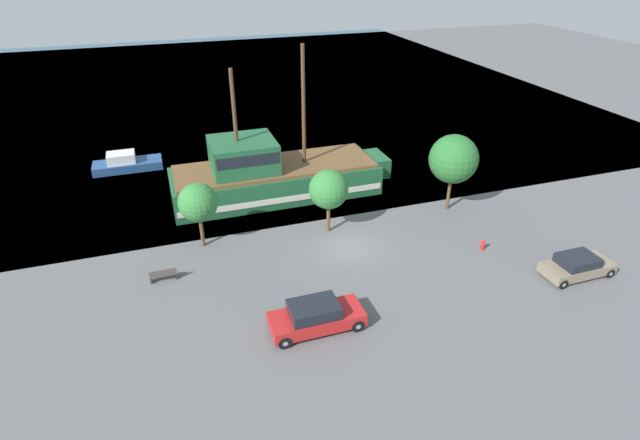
{
  "coord_description": "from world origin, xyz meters",
  "views": [
    {
      "loc": [
        -10.52,
        -25.62,
        17.58
      ],
      "look_at": [
        -1.28,
        2.0,
        1.2
      ],
      "focal_mm": 28.0,
      "sensor_mm": 36.0,
      "label": 1
    }
  ],
  "objects_px": {
    "pirate_ship": "(272,175)",
    "parked_car_curb_front": "(577,266)",
    "parked_car_curb_mid": "(316,316)",
    "bench_promenade_east": "(163,275)",
    "fire_hydrant": "(483,245)",
    "moored_boat_dockside": "(126,163)"
  },
  "relations": [
    {
      "from": "moored_boat_dockside",
      "to": "pirate_ship",
      "type": "bearing_deg",
      "value": -39.25
    },
    {
      "from": "pirate_ship",
      "to": "fire_hydrant",
      "type": "xyz_separation_m",
      "value": [
        10.98,
        -12.21,
        -1.28
      ]
    },
    {
      "from": "pirate_ship",
      "to": "parked_car_curb_front",
      "type": "distance_m",
      "value": 21.99
    },
    {
      "from": "moored_boat_dockside",
      "to": "parked_car_curb_mid",
      "type": "xyz_separation_m",
      "value": [
        9.34,
        -24.84,
        0.22
      ]
    },
    {
      "from": "pirate_ship",
      "to": "parked_car_curb_front",
      "type": "xyz_separation_m",
      "value": [
        14.64,
        -16.37,
        -1.02
      ]
    },
    {
      "from": "pirate_ship",
      "to": "parked_car_curb_mid",
      "type": "bearing_deg",
      "value": -95.7
    },
    {
      "from": "moored_boat_dockside",
      "to": "bench_promenade_east",
      "type": "relative_size",
      "value": 3.71
    },
    {
      "from": "pirate_ship",
      "to": "bench_promenade_east",
      "type": "bearing_deg",
      "value": -133.94
    },
    {
      "from": "moored_boat_dockside",
      "to": "fire_hydrant",
      "type": "height_order",
      "value": "moored_boat_dockside"
    },
    {
      "from": "pirate_ship",
      "to": "parked_car_curb_mid",
      "type": "xyz_separation_m",
      "value": [
        -1.59,
        -15.92,
        -0.9
      ]
    },
    {
      "from": "moored_boat_dockside",
      "to": "parked_car_curb_front",
      "type": "distance_m",
      "value": 35.97
    },
    {
      "from": "pirate_ship",
      "to": "fire_hydrant",
      "type": "distance_m",
      "value": 16.47
    },
    {
      "from": "parked_car_curb_mid",
      "to": "fire_hydrant",
      "type": "xyz_separation_m",
      "value": [
        12.57,
        3.7,
        -0.38
      ]
    },
    {
      "from": "moored_boat_dockside",
      "to": "fire_hydrant",
      "type": "distance_m",
      "value": 30.44
    },
    {
      "from": "fire_hydrant",
      "to": "parked_car_curb_mid",
      "type": "bearing_deg",
      "value": -163.58
    },
    {
      "from": "parked_car_curb_front",
      "to": "fire_hydrant",
      "type": "xyz_separation_m",
      "value": [
        -3.66,
        4.16,
        -0.26
      ]
    },
    {
      "from": "pirate_ship",
      "to": "bench_promenade_east",
      "type": "distance_m",
      "value": 12.75
    },
    {
      "from": "parked_car_curb_front",
      "to": "bench_promenade_east",
      "type": "xyz_separation_m",
      "value": [
        -23.44,
        7.24,
        -0.24
      ]
    },
    {
      "from": "parked_car_curb_mid",
      "to": "bench_promenade_east",
      "type": "relative_size",
      "value": 3.12
    },
    {
      "from": "parked_car_curb_mid",
      "to": "bench_promenade_east",
      "type": "bearing_deg",
      "value": 136.79
    },
    {
      "from": "parked_car_curb_front",
      "to": "bench_promenade_east",
      "type": "distance_m",
      "value": 24.54
    },
    {
      "from": "moored_boat_dockside",
      "to": "fire_hydrant",
      "type": "xyz_separation_m",
      "value": [
        21.91,
        -21.14,
        -0.16
      ]
    }
  ]
}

